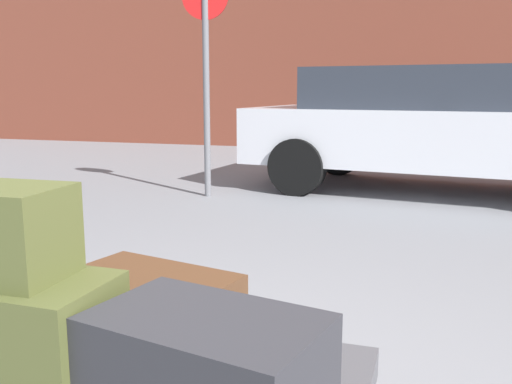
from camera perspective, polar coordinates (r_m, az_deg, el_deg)
name	(u,v)px	position (r m, az deg, el deg)	size (l,w,h in m)	color
suitcase_brown_center	(141,318)	(1.87, -11.47, -12.28)	(0.54, 0.42, 0.25)	#51331E
duffel_bag_charcoal_front_right	(207,381)	(1.41, -4.93, -18.36)	(0.54, 0.34, 0.32)	#2D2D33
parked_car	(435,126)	(6.86, 17.49, 6.32)	(4.49, 2.33, 1.42)	silver
no_parking_sign	(206,60)	(6.27, -5.04, 13.02)	(0.50, 0.10, 2.40)	slate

